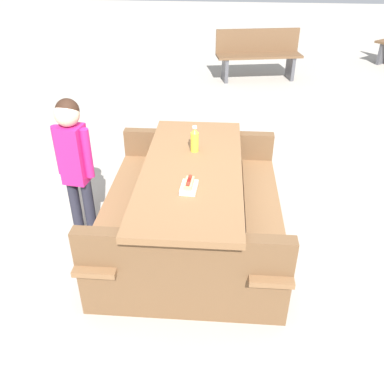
{
  "coord_description": "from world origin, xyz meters",
  "views": [
    {
      "loc": [
        2.78,
        0.28,
        2.26
      ],
      "look_at": [
        0.0,
        0.0,
        0.52
      ],
      "focal_mm": 38.85,
      "sensor_mm": 36.0,
      "label": 1
    }
  ],
  "objects_px": {
    "child_in_coat": "(74,155)",
    "park_bench_near": "(258,53)",
    "picnic_table": "(192,200)",
    "soda_bottle": "(195,140)",
    "hotdog_tray": "(189,185)"
  },
  "relations": [
    {
      "from": "child_in_coat",
      "to": "park_bench_near",
      "type": "bearing_deg",
      "value": 161.5
    },
    {
      "from": "picnic_table",
      "to": "hotdog_tray",
      "type": "xyz_separation_m",
      "value": [
        0.33,
        0.01,
        0.34
      ]
    },
    {
      "from": "soda_bottle",
      "to": "child_in_coat",
      "type": "distance_m",
      "value": 0.96
    },
    {
      "from": "picnic_table",
      "to": "soda_bottle",
      "type": "xyz_separation_m",
      "value": [
        -0.28,
        -0.01,
        0.41
      ]
    },
    {
      "from": "soda_bottle",
      "to": "picnic_table",
      "type": "bearing_deg",
      "value": 1.36
    },
    {
      "from": "child_in_coat",
      "to": "park_bench_near",
      "type": "relative_size",
      "value": 0.8
    },
    {
      "from": "hotdog_tray",
      "to": "park_bench_near",
      "type": "xyz_separation_m",
      "value": [
        -5.22,
        0.69,
        -0.33
      ]
    },
    {
      "from": "picnic_table",
      "to": "child_in_coat",
      "type": "relative_size",
      "value": 1.47
    },
    {
      "from": "soda_bottle",
      "to": "park_bench_near",
      "type": "relative_size",
      "value": 0.14
    },
    {
      "from": "picnic_table",
      "to": "soda_bottle",
      "type": "bearing_deg",
      "value": -178.64
    },
    {
      "from": "hotdog_tray",
      "to": "child_in_coat",
      "type": "relative_size",
      "value": 0.15
    },
    {
      "from": "hotdog_tray",
      "to": "park_bench_near",
      "type": "relative_size",
      "value": 0.12
    },
    {
      "from": "soda_bottle",
      "to": "park_bench_near",
      "type": "distance_m",
      "value": 4.69
    },
    {
      "from": "picnic_table",
      "to": "soda_bottle",
      "type": "height_order",
      "value": "soda_bottle"
    },
    {
      "from": "soda_bottle",
      "to": "child_in_coat",
      "type": "relative_size",
      "value": 0.18
    }
  ]
}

